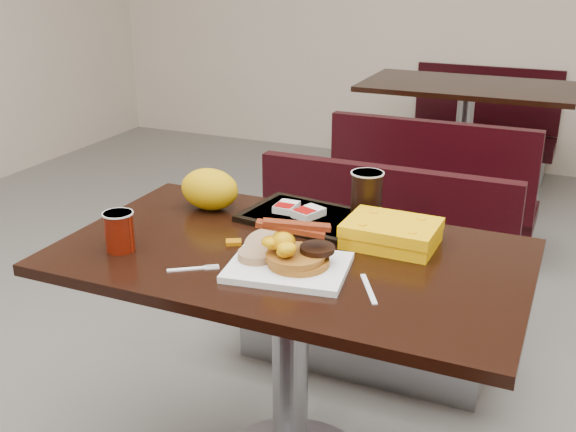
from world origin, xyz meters
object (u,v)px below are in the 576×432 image
at_px(table_far, 462,146).
at_px(tray, 306,217).
at_px(hashbrown_sleeve_right, 309,213).
at_px(clamshell, 391,233).
at_px(knife, 369,289).
at_px(coffee_cup_near, 119,232).
at_px(pancake_stack, 299,259).
at_px(bench_far_n, 481,124).
at_px(paper_bag, 210,189).
at_px(platter, 288,267).
at_px(bench_near_n, 366,277).
at_px(coffee_cup_far, 367,193).
at_px(hashbrown_sleeve_left, 286,207).
at_px(fork, 186,269).
at_px(bench_far_s, 437,182).
at_px(table_near, 290,375).

relative_size(table_far, tray, 3.42).
relative_size(hashbrown_sleeve_right, clamshell, 0.35).
bearing_deg(knife, coffee_cup_near, -114.29).
relative_size(pancake_stack, clamshell, 0.63).
bearing_deg(bench_far_n, table_far, -90.00).
bearing_deg(clamshell, knife, -83.49).
bearing_deg(paper_bag, platter, -37.69).
height_order(bench_far_n, clamshell, clamshell).
height_order(table_far, coffee_cup_near, coffee_cup_near).
distance_m(bench_near_n, pancake_stack, 0.90).
bearing_deg(knife, coffee_cup_far, 170.33).
xyz_separation_m(platter, hashbrown_sleeve_left, (-0.15, 0.34, 0.02)).
height_order(coffee_cup_near, fork, coffee_cup_near).
bearing_deg(hashbrown_sleeve_left, table_far, 87.24).
height_order(bench_near_n, bench_far_s, same).
xyz_separation_m(hashbrown_sleeve_right, clamshell, (0.26, -0.06, 0.00)).
distance_m(platter, knife, 0.21).
distance_m(fork, hashbrown_sleeve_right, 0.44).
xyz_separation_m(table_far, coffee_cup_near, (-0.41, -2.77, 0.43)).
xyz_separation_m(pancake_stack, tray, (-0.11, 0.32, -0.02)).
bearing_deg(bench_near_n, paper_bag, -124.49).
distance_m(pancake_stack, hashbrown_sleeve_left, 0.37).
distance_m(bench_near_n, coffee_cup_near, 1.06).
bearing_deg(coffee_cup_far, coffee_cup_near, -137.25).
distance_m(pancake_stack, clamshell, 0.29).
height_order(coffee_cup_near, tray, coffee_cup_near).
relative_size(bench_far_s, tray, 2.85).
distance_m(bench_near_n, clamshell, 0.73).
bearing_deg(clamshell, table_near, -145.13).
xyz_separation_m(platter, paper_bag, (-0.39, 0.30, 0.05)).
xyz_separation_m(clamshell, paper_bag, (-0.57, 0.05, 0.03)).
relative_size(clamshell, paper_bag, 1.33).
bearing_deg(paper_bag, clamshell, -4.56).
bearing_deg(fork, knife, -24.05).
relative_size(table_far, bench_far_n, 1.20).
bearing_deg(pancake_stack, bench_near_n, 94.55).
height_order(table_far, coffee_cup_far, coffee_cup_far).
bearing_deg(hashbrown_sleeve_right, bench_near_n, 106.96).
distance_m(bench_far_s, knife, 2.08).
xyz_separation_m(bench_far_s, hashbrown_sleeve_right, (-0.04, -1.69, 0.42)).
distance_m(table_near, pancake_stack, 0.42).
xyz_separation_m(bench_far_n, platter, (0.04, -3.41, 0.40)).
relative_size(coffee_cup_near, coffee_cup_far, 0.85).
height_order(table_far, tray, tray).
xyz_separation_m(table_far, bench_far_n, (0.00, 0.70, -0.02)).
bearing_deg(coffee_cup_far, table_far, 92.63).
bearing_deg(platter, pancake_stack, 11.29).
bearing_deg(tray, knife, -41.64).
distance_m(platter, pancake_stack, 0.03).
relative_size(table_far, fork, 9.45).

